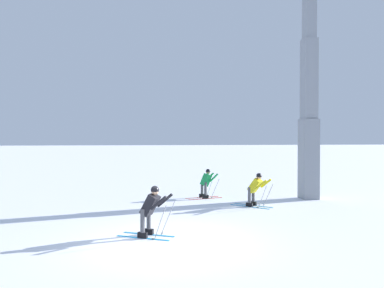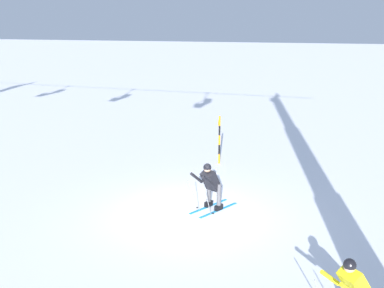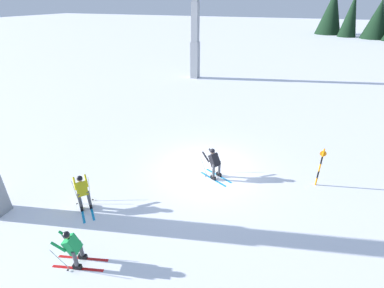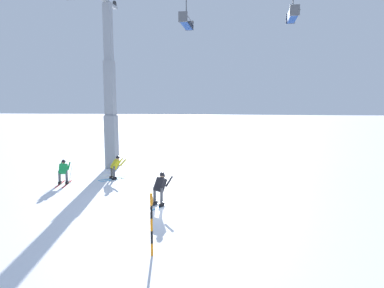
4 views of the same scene
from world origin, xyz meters
TOP-DOWN VIEW (x-y plane):
  - ground_plane at (0.00, 0.00)m, footprint 260.00×260.00m
  - skier_carving_main at (-0.47, -0.51)m, footprint 1.24×1.70m
  - trail_marker_pole at (0.56, -5.22)m, footprint 0.07×0.28m
  - skier_distant_uphill at (-4.53, 3.93)m, footprint 1.59×1.65m

SIDE VIEW (x-z plane):
  - ground_plane at x=0.00m, z-range 0.00..0.00m
  - skier_distant_uphill at x=-4.53m, z-range 0.03..1.59m
  - skier_carving_main at x=-0.47m, z-range 0.05..1.68m
  - trail_marker_pole at x=0.56m, z-range 0.08..2.02m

